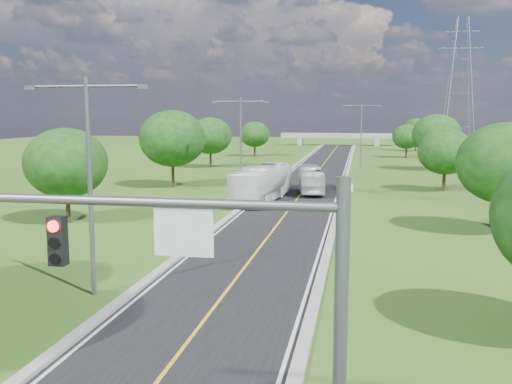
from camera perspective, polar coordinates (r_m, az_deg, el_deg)
ground at (r=72.65m, az=5.59°, el=1.20°), size 260.00×260.00×0.00m
road at (r=78.59m, az=5.97°, el=1.72°), size 8.00×150.00×0.06m
curb_left at (r=79.03m, az=2.90°, el=1.84°), size 0.50×150.00×0.22m
curb_right at (r=78.37m, az=9.07°, el=1.70°), size 0.50×150.00×0.22m
signal_mast at (r=11.70m, az=-2.02°, el=-9.49°), size 8.54×0.33×7.20m
speed_limit_sign at (r=50.36m, az=9.35°, el=0.01°), size 0.55×0.09×2.40m
overpass at (r=152.15m, az=8.22°, el=5.53°), size 30.00×3.00×3.20m
streetlight_near_left at (r=26.91m, az=-16.33°, el=2.32°), size 5.90×0.25×10.00m
streetlight_mid_left at (r=58.23m, az=-1.53°, el=5.45°), size 5.90×0.25×10.00m
streetlight_far_right at (r=89.94m, az=10.48°, el=6.18°), size 5.90×0.25×10.00m
power_tower_far at (r=128.57m, az=19.68°, el=9.92°), size 9.00×6.40×28.00m
tree_lb at (r=45.78m, az=-18.46°, el=2.76°), size 6.30×6.30×7.33m
tree_lc at (r=65.47m, az=-8.37°, el=5.32°), size 7.56×7.56×8.79m
tree_ld at (r=89.03m, az=-4.59°, el=5.63°), size 6.72×6.72×7.82m
tree_le at (r=111.90m, az=-0.13°, el=5.79°), size 5.88×5.88×6.84m
tree_rb at (r=43.19m, az=23.71°, el=2.64°), size 6.72×6.72×7.82m
tree_rc at (r=64.65m, az=18.41°, el=3.87°), size 5.88×5.88×6.84m
tree_rd at (r=88.63m, az=17.62°, el=5.48°), size 7.14×7.14×8.30m
tree_re at (r=112.30m, az=14.83°, el=5.38°), size 5.46×5.46×6.35m
tree_rf at (r=132.49m, az=15.72°, el=5.95°), size 6.30×6.30×7.33m
bus_outbound at (r=60.88m, az=5.48°, el=1.25°), size 3.67×9.98×2.72m
bus_inbound at (r=54.56m, az=0.58°, el=0.90°), size 4.21×12.54×3.43m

